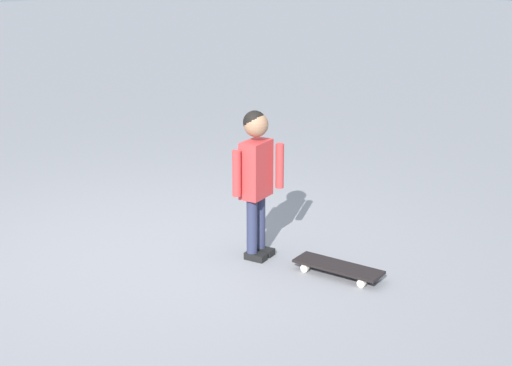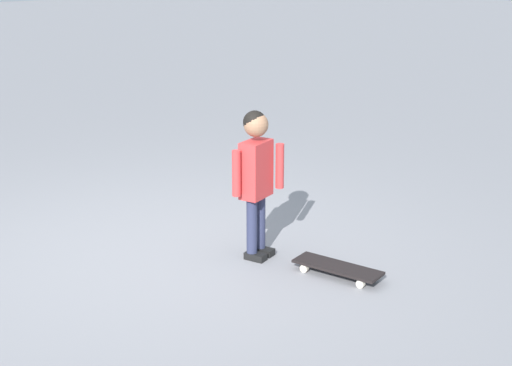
% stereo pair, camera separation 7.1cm
% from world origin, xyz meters
% --- Properties ---
extents(ground_plane, '(50.00, 50.00, 0.00)m').
position_xyz_m(ground_plane, '(0.00, 0.00, 0.00)').
color(ground_plane, gray).
extents(child_person, '(0.40, 0.23, 1.06)m').
position_xyz_m(child_person, '(-0.57, 0.49, 0.66)').
color(child_person, '#2D3351').
rests_on(child_person, ground).
extents(skateboard, '(0.34, 0.64, 0.07)m').
position_xyz_m(skateboard, '(-0.77, 1.10, 0.06)').
color(skateboard, black).
rests_on(skateboard, ground).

